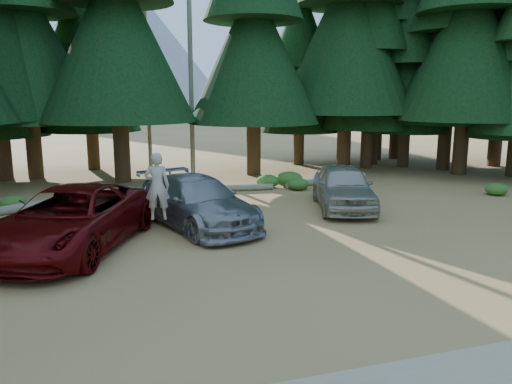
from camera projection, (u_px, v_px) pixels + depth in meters
ground at (270, 266)px, 12.07m from camera, size 160.00×160.00×0.00m
forest_belt_north at (176, 174)px, 26.11m from camera, size 36.00×7.00×22.00m
snag_front at (190, 56)px, 24.73m from camera, size 0.24×0.24×12.00m
snag_back at (147, 77)px, 25.74m from camera, size 0.20×0.20×10.00m
mountain_peak at (100, 48)px, 91.47m from camera, size 48.00×50.00×28.00m
red_pickup at (71, 219)px, 13.23m from camera, size 5.02×6.66×1.68m
silver_minivan_center at (197, 202)px, 15.65m from camera, size 3.68×5.81×1.57m
silver_minivan_right at (343, 187)px, 18.12m from camera, size 3.28×5.10×1.62m
frisbee_player at (157, 186)px, 13.89m from camera, size 0.76×0.57×1.90m
log_left at (42, 204)px, 18.19m from camera, size 4.05×2.42×0.32m
log_mid at (235, 188)px, 21.54m from camera, size 3.34×0.65×0.27m
log_right at (328, 180)px, 23.46m from camera, size 4.73×1.73×0.31m
shrub_far_left at (13, 202)px, 18.08m from camera, size 0.92×0.92×0.50m
shrub_left at (141, 201)px, 18.60m from camera, size 0.72×0.72×0.40m
shrub_center_left at (151, 195)px, 18.84m from camera, size 1.33×1.33×0.73m
shrub_center_right at (268, 181)px, 22.36m from camera, size 1.05×1.05×0.58m
shrub_right at (298, 184)px, 21.83m from camera, size 0.93×0.93×0.51m
shrub_far_right at (289, 179)px, 22.66m from camera, size 1.23×1.23×0.67m
shrub_edge_east at (496, 189)px, 20.67m from camera, size 0.91×0.91×0.50m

